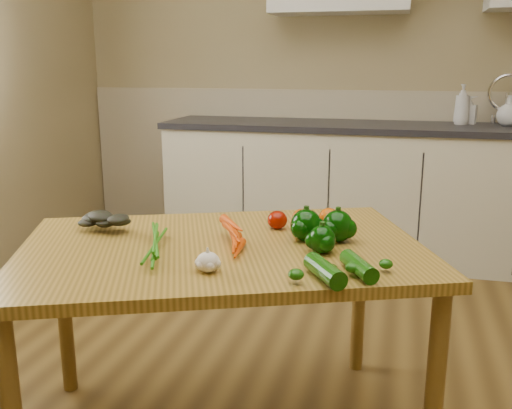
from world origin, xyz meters
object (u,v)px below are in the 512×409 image
object	(u,v)px
carrot_bunch	(208,238)
tomato_a	(277,220)
tomato_c	(329,217)
soap_bottle_a	(462,104)
zucchini_a	(359,266)
zucchini_b	(325,271)
soap_bottle_c	(509,111)
pepper_a	(306,225)
tomato_b	(302,218)
garlic_bulb	(208,262)
pepper_c	(322,239)
leafy_greens	(106,218)
table	(223,267)
pepper_b	(338,226)
soap_bottle_b	(470,110)

from	to	relation	value
carrot_bunch	tomato_a	size ratio (longest dim) A/B	3.38
tomato_c	soap_bottle_a	bearing A→B (deg)	72.35
soap_bottle_a	carrot_bunch	distance (m)	2.44
soap_bottle_a	zucchini_a	size ratio (longest dim) A/B	1.52
carrot_bunch	zucchini_a	bearing A→B (deg)	-36.38
tomato_c	zucchini_b	size ratio (longest dim) A/B	0.42
soap_bottle_c	pepper_a	bearing A→B (deg)	-133.25
tomato_a	zucchini_a	xyz separation A→B (m)	(0.32, -0.39, -0.01)
pepper_a	tomato_b	world-z (taller)	pepper_a
soap_bottle_c	zucchini_b	size ratio (longest dim) A/B	1.10
tomato_c	carrot_bunch	bearing A→B (deg)	-134.01
garlic_bulb	pepper_c	size ratio (longest dim) A/B	0.79
leafy_greens	tomato_a	distance (m)	0.61
table	soap_bottle_a	world-z (taller)	soap_bottle_a
soap_bottle_a	zucchini_a	world-z (taller)	soap_bottle_a
table	tomato_b	world-z (taller)	tomato_b
tomato_a	tomato_b	bearing A→B (deg)	30.16
pepper_c	zucchini_b	distance (m)	0.24
pepper_c	soap_bottle_a	bearing A→B (deg)	75.19
tomato_a	zucchini_b	xyz separation A→B (m)	(0.24, -0.46, -0.01)
carrot_bunch	garlic_bulb	xyz separation A→B (m)	(0.07, -0.21, -0.00)
pepper_a	zucchini_b	distance (m)	0.37
soap_bottle_c	garlic_bulb	distance (m)	2.72
pepper_a	tomato_a	xyz separation A→B (m)	(-0.12, 0.11, -0.02)
leafy_greens	pepper_b	distance (m)	0.82
table	leafy_greens	distance (m)	0.47
garlic_bulb	tomato_c	world-z (taller)	tomato_c
pepper_b	pepper_c	world-z (taller)	pepper_b
carrot_bunch	garlic_bulb	distance (m)	0.22
leafy_greens	tomato_b	distance (m)	0.70
carrot_bunch	pepper_c	bearing A→B (deg)	-15.31
pepper_c	zucchini_a	size ratio (longest dim) A/B	0.52
table	soap_bottle_b	bearing A→B (deg)	44.44
table	tomato_c	world-z (taller)	tomato_c
zucchini_a	tomato_c	bearing A→B (deg)	107.08
soap_bottle_a	tomato_b	size ratio (longest dim) A/B	3.48
garlic_bulb	tomato_c	size ratio (longest dim) A/B	0.95
tomato_b	tomato_c	size ratio (longest dim) A/B	1.01
pepper_a	tomato_b	distance (m)	0.16
tomato_b	tomato_c	bearing A→B (deg)	22.43
soap_bottle_b	tomato_b	xyz separation A→B (m)	(-0.74, -1.96, -0.25)
pepper_a	table	bearing A→B (deg)	-154.89
table	tomato_c	xyz separation A→B (m)	(0.31, 0.32, 0.11)
garlic_bulb	pepper_b	xyz separation A→B (m)	(0.32, 0.38, 0.02)
pepper_b	tomato_c	bearing A→B (deg)	106.14
pepper_c	tomato_b	size ratio (longest dim) A/B	1.19
tomato_c	pepper_b	bearing A→B (deg)	-73.86
soap_bottle_a	soap_bottle_b	distance (m)	0.08
soap_bottle_a	pepper_b	world-z (taller)	soap_bottle_a
soap_bottle_b	zucchini_b	size ratio (longest dim) A/B	1.04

